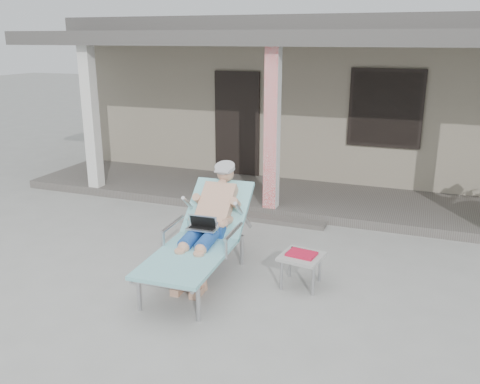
% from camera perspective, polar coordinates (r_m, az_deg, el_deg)
% --- Properties ---
extents(ground, '(60.00, 60.00, 0.00)m').
position_cam_1_polar(ground, '(6.78, -2.00, -8.26)').
color(ground, '#9E9E99').
rests_on(ground, ground).
extents(house, '(10.40, 5.40, 3.30)m').
position_cam_1_polar(house, '(12.44, 9.66, 11.09)').
color(house, gray).
rests_on(house, ground).
extents(porch_deck, '(10.00, 2.00, 0.15)m').
position_cam_1_polar(porch_deck, '(9.41, 5.00, -0.51)').
color(porch_deck, '#605B56').
rests_on(porch_deck, ground).
extents(porch_overhang, '(10.00, 2.30, 2.85)m').
position_cam_1_polar(porch_overhang, '(8.93, 5.36, 16.24)').
color(porch_overhang, silver).
rests_on(porch_overhang, porch_deck).
extents(porch_step, '(2.00, 0.30, 0.07)m').
position_cam_1_polar(porch_step, '(8.38, 2.85, -2.97)').
color(porch_step, '#605B56').
rests_on(porch_step, ground).
extents(lounger, '(0.89, 2.17, 1.39)m').
position_cam_1_polar(lounger, '(6.24, -4.04, -2.06)').
color(lounger, '#B7B7BC').
rests_on(lounger, ground).
extents(side_table, '(0.54, 0.54, 0.43)m').
position_cam_1_polar(side_table, '(6.17, 6.92, -7.36)').
color(side_table, '#A7A7A2').
rests_on(side_table, ground).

